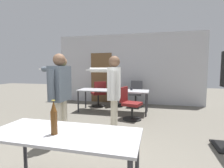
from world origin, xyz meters
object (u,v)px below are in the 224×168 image
Objects in this scene: office_chair_far_left at (130,105)px; beer_bottle at (54,118)px; person_right_polo at (59,90)px; office_chair_near_pushed at (115,95)px; office_chair_far_right at (136,95)px; drink_cup at (131,89)px; person_near_casual at (114,89)px; person_left_plaid at (62,84)px; office_chair_side_rolled at (99,95)px.

office_chair_far_left is 2.40× the size of beer_bottle.
office_chair_near_pushed is at bearing -4.02° from person_right_polo.
beer_bottle is (0.70, -1.29, -0.13)m from person_right_polo.
person_right_polo is at bearing -15.02° from office_chair_far_left.
beer_bottle is (-0.36, -4.80, 0.45)m from office_chair_far_right.
beer_bottle reaches higher than drink_cup.
person_right_polo is 1.02× the size of person_near_casual.
person_left_plaid is at bearing -42.54° from office_chair_near_pushed.
office_chair_far_left is at bearing -78.49° from person_left_plaid.
office_chair_far_right is at bearing -49.01° from person_left_plaid.
person_near_casual is at bearing -126.81° from person_left_plaid.
office_chair_near_pushed is 4.75m from beer_bottle.
office_chair_far_left is (1.07, 1.86, -0.61)m from person_right_polo.
beer_bottle is (-0.24, -1.77, -0.11)m from person_near_casual.
person_near_casual is 3.07m from office_chair_near_pushed.
person_left_plaid is at bearing 61.65° from person_near_casual.
person_right_polo is 1.79× the size of office_chair_far_right.
office_chair_near_pushed is 0.63m from office_chair_side_rolled.
person_right_polo reaches higher than drink_cup.
person_right_polo reaches higher than office_chair_far_right.
office_chair_far_right is 4.83m from beer_bottle.
office_chair_far_left reaches higher than drink_cup.
person_near_casual is 1.86× the size of office_chair_far_left.
office_chair_far_left is 1.89m from office_chair_side_rolled.
person_near_casual is 3.02m from office_chair_side_rolled.
office_chair_far_left is at bearing -85.44° from drink_cup.
office_chair_near_pushed reaches higher than office_chair_far_left.
person_right_polo is 3.25m from office_chair_side_rolled.
office_chair_side_rolled is (-0.28, 3.19, -0.58)m from person_right_polo.
beer_bottle is at bearing 87.62° from office_chair_far_right.
office_chair_near_pushed is at bearing 8.38° from office_chair_far_right.
person_left_plaid is 1.89× the size of office_chair_far_left.
drink_cup is at bearing 18.99° from office_chair_near_pushed.
person_right_polo is 1.88× the size of office_chair_near_pushed.
drink_cup is at bearing 88.17° from office_chair_far_right.
office_chair_far_right reaches higher than office_chair_near_pushed.
office_chair_side_rolled is (-1.22, 2.71, -0.57)m from person_near_casual.
drink_cup is at bearing 85.61° from beer_bottle.
drink_cup is (1.29, -0.53, 0.32)m from office_chair_side_rolled.
office_chair_side_rolled is 2.52× the size of beer_bottle.
office_chair_far_right reaches higher than drink_cup.
person_near_casual is at bearing -11.42° from office_chair_near_pushed.
person_right_polo reaches higher than office_chair_side_rolled.
person_right_polo is 3.71m from office_chair_far_right.
office_chair_side_rolled is at bearing 157.55° from drink_cup.
beer_bottle is at bearing 164.32° from person_near_casual.
office_chair_far_left is 3.21m from beer_bottle.
person_near_casual is 1.86× the size of office_chair_near_pushed.
person_right_polo is at bearing -169.28° from person_left_plaid.
drink_cup is (0.30, 3.95, -0.13)m from beer_bottle.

